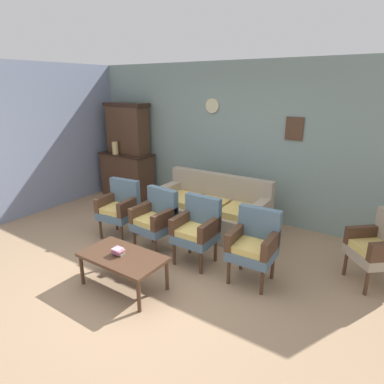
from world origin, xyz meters
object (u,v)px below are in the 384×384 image
object	(u,v)px
vase_on_cabinet	(115,148)
wingback_chair_by_fireplace	(379,246)
armchair_near_cabinet	(197,228)
armchair_by_doorway	(156,217)
floral_couch	(212,212)
armchair_near_couch_end	(254,243)
armchair_row_middle	(120,206)
side_cabinet	(128,175)
coffee_table	(123,259)
book_stack_on_table	(118,251)

from	to	relation	value
vase_on_cabinet	wingback_chair_by_fireplace	bearing A→B (deg)	-6.80
vase_on_cabinet	wingback_chair_by_fireplace	distance (m)	5.04
armchair_near_cabinet	armchair_by_doorway	bearing A→B (deg)	-177.20
floral_couch	armchair_near_couch_end	distance (m)	1.52
armchair_row_middle	armchair_near_cabinet	xyz separation A→B (m)	(1.45, -0.00, 0.00)
floral_couch	armchair_near_couch_end	world-z (taller)	same
side_cabinet	vase_on_cabinet	size ratio (longest dim) A/B	4.43
armchair_by_doorway	coffee_table	world-z (taller)	armchair_by_doorway
floral_couch	wingback_chair_by_fireplace	world-z (taller)	same
armchair_by_doorway	armchair_near_couch_end	bearing A→B (deg)	1.87
side_cabinet	armchair_near_cabinet	xyz separation A→B (m)	(2.77, -1.53, 0.03)
armchair_by_doorway	wingback_chair_by_fireplace	size ratio (longest dim) A/B	1.00
armchair_by_doorway	wingback_chair_by_fireplace	world-z (taller)	same
armchair_row_middle	coffee_table	bearing A→B (deg)	-43.17
armchair_near_cabinet	book_stack_on_table	world-z (taller)	armchair_near_cabinet
armchair_row_middle	armchair_by_doorway	xyz separation A→B (m)	(0.76, -0.03, 0.00)
armchair_by_doorway	coffee_table	xyz separation A→B (m)	(0.29, -0.95, -0.12)
armchair_by_doorway	wingback_chair_by_fireplace	distance (m)	2.86
book_stack_on_table	armchair_near_cabinet	bearing A→B (deg)	65.77
book_stack_on_table	armchair_by_doorway	bearing A→B (deg)	103.66
coffee_table	book_stack_on_table	bearing A→B (deg)	-162.54
floral_couch	book_stack_on_table	size ratio (longest dim) A/B	13.30
side_cabinet	wingback_chair_by_fireplace	distance (m)	4.90
floral_couch	coffee_table	bearing A→B (deg)	-91.24
floral_couch	armchair_by_doorway	xyz separation A→B (m)	(-0.33, -1.02, 0.17)
armchair_by_doorway	armchair_near_couch_end	world-z (taller)	same
armchair_near_couch_end	wingback_chair_by_fireplace	xyz separation A→B (m)	(1.26, 0.75, 0.00)
vase_on_cabinet	book_stack_on_table	size ratio (longest dim) A/B	1.87
armchair_near_couch_end	armchair_near_cabinet	bearing A→B (deg)	-178.91
floral_couch	armchair_near_cabinet	xyz separation A→B (m)	(0.35, -0.99, 0.17)
armchair_near_couch_end	book_stack_on_table	bearing A→B (deg)	-141.09
coffee_table	vase_on_cabinet	bearing A→B (deg)	137.08
side_cabinet	floral_couch	size ratio (longest dim) A/B	0.62
vase_on_cabinet	armchair_by_doorway	xyz separation A→B (m)	(2.22, -1.39, -0.56)
side_cabinet	book_stack_on_table	xyz separation A→B (m)	(2.33, -2.53, -0.00)
book_stack_on_table	vase_on_cabinet	bearing A→B (deg)	136.28
armchair_row_middle	armchair_near_cabinet	size ratio (longest dim) A/B	1.00
wingback_chair_by_fireplace	coffee_table	xyz separation A→B (m)	(-2.46, -1.74, -0.12)
armchair_by_doorway	book_stack_on_table	size ratio (longest dim) A/B	6.44
armchair_near_couch_end	coffee_table	bearing A→B (deg)	-140.35
armchair_near_couch_end	armchair_row_middle	bearing A→B (deg)	-179.65
vase_on_cabinet	floral_couch	world-z (taller)	vase_on_cabinet
wingback_chair_by_fireplace	coffee_table	distance (m)	3.02
floral_couch	armchair_by_doorway	size ratio (longest dim) A/B	2.06
armchair_near_cabinet	wingback_chair_by_fireplace	world-z (taller)	same
armchair_row_middle	armchair_near_couch_end	world-z (taller)	same
vase_on_cabinet	armchair_near_cabinet	size ratio (longest dim) A/B	0.29
wingback_chair_by_fireplace	coffee_table	bearing A→B (deg)	-144.69
vase_on_cabinet	armchair_near_couch_end	distance (m)	3.99
side_cabinet	floral_couch	world-z (taller)	side_cabinet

